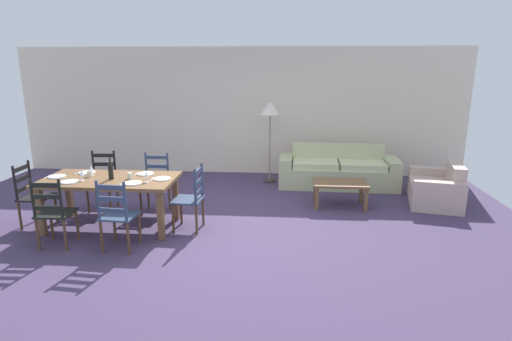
% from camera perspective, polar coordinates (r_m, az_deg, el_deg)
% --- Properties ---
extents(ground_plane, '(9.60, 9.60, 0.02)m').
position_cam_1_polar(ground_plane, '(6.16, -5.93, -7.98)').
color(ground_plane, '#443554').
extents(wall_far, '(9.60, 0.16, 2.70)m').
position_cam_1_polar(wall_far, '(9.02, -2.39, 8.19)').
color(wall_far, beige).
rests_on(wall_far, ground_plane).
extents(dining_table, '(1.90, 0.96, 0.75)m').
position_cam_1_polar(dining_table, '(6.30, -19.59, -1.78)').
color(dining_table, brown).
rests_on(dining_table, ground_plane).
extents(dining_chair_near_left, '(0.43, 0.42, 0.96)m').
position_cam_1_polar(dining_chair_near_left, '(5.96, -26.22, -5.23)').
color(dining_chair_near_left, black).
rests_on(dining_chair_near_left, ground_plane).
extents(dining_chair_near_right, '(0.45, 0.43, 0.96)m').
position_cam_1_polar(dining_chair_near_right, '(5.56, -18.62, -5.86)').
color(dining_chair_near_right, '#30405C').
rests_on(dining_chair_near_right, ground_plane).
extents(dining_chair_far_left, '(0.44, 0.43, 0.96)m').
position_cam_1_polar(dining_chair_far_left, '(7.24, -20.45, -1.33)').
color(dining_chair_far_left, black).
rests_on(dining_chair_far_left, ground_plane).
extents(dining_chair_far_right, '(0.42, 0.40, 0.96)m').
position_cam_1_polar(dining_chair_far_right, '(6.84, -13.74, -1.71)').
color(dining_chair_far_right, '#313F5C').
rests_on(dining_chair_far_right, ground_plane).
extents(dining_chair_head_west, '(0.41, 0.43, 0.96)m').
position_cam_1_polar(dining_chair_head_west, '(6.88, -28.53, -3.00)').
color(dining_chair_head_west, black).
rests_on(dining_chair_head_west, ground_plane).
extents(dining_chair_head_east, '(0.42, 0.44, 0.96)m').
position_cam_1_polar(dining_chair_head_east, '(5.99, -8.94, -3.78)').
color(dining_chair_head_east, '#303E5A').
rests_on(dining_chair_head_east, ground_plane).
extents(dinner_plate_near_left, '(0.24, 0.24, 0.02)m').
position_cam_1_polar(dinner_plate_near_left, '(6.26, -24.34, -1.43)').
color(dinner_plate_near_left, white).
rests_on(dinner_plate_near_left, dining_table).
extents(fork_near_left, '(0.02, 0.17, 0.01)m').
position_cam_1_polar(fork_near_left, '(6.34, -25.53, -1.44)').
color(fork_near_left, silver).
rests_on(fork_near_left, dining_table).
extents(dinner_plate_near_right, '(0.24, 0.24, 0.02)m').
position_cam_1_polar(dinner_plate_near_right, '(5.88, -16.63, -1.69)').
color(dinner_plate_near_right, white).
rests_on(dinner_plate_near_right, dining_table).
extents(fork_near_right, '(0.03, 0.17, 0.01)m').
position_cam_1_polar(fork_near_right, '(5.94, -17.98, -1.70)').
color(fork_near_right, silver).
rests_on(fork_near_right, dining_table).
extents(dinner_plate_far_left, '(0.24, 0.24, 0.02)m').
position_cam_1_polar(dinner_plate_far_left, '(6.69, -22.33, -0.27)').
color(dinner_plate_far_left, white).
rests_on(dinner_plate_far_left, dining_table).
extents(fork_far_left, '(0.03, 0.17, 0.01)m').
position_cam_1_polar(fork_far_left, '(6.76, -23.46, -0.29)').
color(fork_far_left, silver).
rests_on(fork_far_left, dining_table).
extents(dinner_plate_far_right, '(0.24, 0.24, 0.02)m').
position_cam_1_polar(dinner_plate_far_right, '(6.34, -15.04, -0.45)').
color(dinner_plate_far_right, white).
rests_on(dinner_plate_far_right, dining_table).
extents(fork_far_right, '(0.02, 0.17, 0.01)m').
position_cam_1_polar(fork_far_right, '(6.39, -16.31, -0.47)').
color(fork_far_right, silver).
rests_on(fork_far_right, dining_table).
extents(dinner_plate_head_west, '(0.24, 0.24, 0.02)m').
position_cam_1_polar(dinner_plate_head_west, '(6.63, -25.83, -0.76)').
color(dinner_plate_head_west, white).
rests_on(dinner_plate_head_west, dining_table).
extents(fork_head_west, '(0.02, 0.17, 0.01)m').
position_cam_1_polar(fork_head_west, '(6.71, -26.93, -0.77)').
color(fork_head_west, silver).
rests_on(fork_head_west, dining_table).
extents(dinner_plate_head_east, '(0.24, 0.24, 0.02)m').
position_cam_1_polar(dinner_plate_head_east, '(6.00, -12.85, -1.13)').
color(dinner_plate_head_east, white).
rests_on(dinner_plate_head_east, dining_table).
extents(fork_head_east, '(0.03, 0.17, 0.01)m').
position_cam_1_polar(fork_head_east, '(6.05, -14.20, -1.14)').
color(fork_head_east, silver).
rests_on(fork_head_east, dining_table).
extents(wine_bottle, '(0.07, 0.07, 0.32)m').
position_cam_1_polar(wine_bottle, '(6.19, -19.47, -0.10)').
color(wine_bottle, black).
rests_on(wine_bottle, dining_table).
extents(wine_glass_near_left, '(0.06, 0.06, 0.16)m').
position_cam_1_polar(wine_glass_near_left, '(6.26, -22.98, -0.33)').
color(wine_glass_near_left, white).
rests_on(wine_glass_near_left, dining_table).
extents(wine_glass_near_right, '(0.06, 0.06, 0.16)m').
position_cam_1_polar(wine_glass_near_right, '(5.89, -14.93, -0.52)').
color(wine_glass_near_right, white).
rests_on(wine_glass_near_right, dining_table).
extents(wine_glass_far_left, '(0.06, 0.06, 0.16)m').
position_cam_1_polar(wine_glass_far_left, '(6.50, -21.85, 0.29)').
color(wine_glass_far_left, white).
rests_on(wine_glass_far_left, dining_table).
extents(coffee_cup_primary, '(0.07, 0.07, 0.09)m').
position_cam_1_polar(coffee_cup_primary, '(6.15, -17.08, -0.69)').
color(coffee_cup_primary, beige).
rests_on(coffee_cup_primary, dining_table).
extents(coffee_cup_secondary, '(0.07, 0.07, 0.09)m').
position_cam_1_polar(coffee_cup_secondary, '(6.46, -22.07, -0.40)').
color(coffee_cup_secondary, beige).
rests_on(coffee_cup_secondary, dining_table).
extents(couch, '(2.30, 0.87, 0.80)m').
position_cam_1_polar(couch, '(8.28, 11.23, -0.10)').
color(couch, '#B9BE8B').
rests_on(couch, ground_plane).
extents(coffee_table, '(0.90, 0.56, 0.42)m').
position_cam_1_polar(coffee_table, '(7.09, 11.56, -2.05)').
color(coffee_table, brown).
rests_on(coffee_table, ground_plane).
extents(armchair_upholstered, '(1.02, 1.30, 0.72)m').
position_cam_1_polar(armchair_upholstered, '(7.74, 24.00, -2.45)').
color(armchair_upholstered, '#C5A89B').
rests_on(armchair_upholstered, ground_plane).
extents(standing_lamp, '(0.40, 0.40, 1.64)m').
position_cam_1_polar(standing_lamp, '(8.21, 1.97, 7.99)').
color(standing_lamp, '#332D28').
rests_on(standing_lamp, ground_plane).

